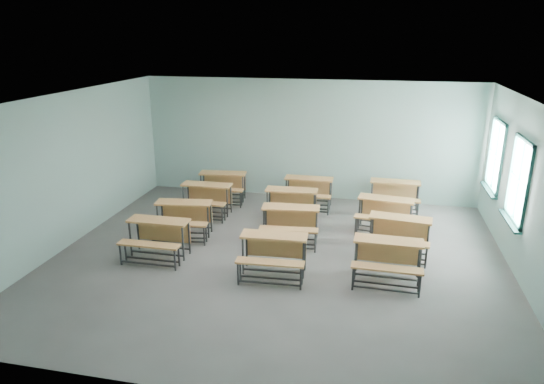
{
  "coord_description": "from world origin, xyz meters",
  "views": [
    {
      "loc": [
        1.77,
        -8.72,
        4.35
      ],
      "look_at": [
        -0.38,
        1.2,
        1.0
      ],
      "focal_mm": 32.0,
      "sensor_mm": 36.0,
      "label": 1
    }
  ],
  "objects_px": {
    "desk_unit_r2c2": "(385,210)",
    "desk_unit_r3c0": "(222,183)",
    "desk_unit_r3c1": "(308,188)",
    "desk_unit_r1c1": "(290,219)",
    "desk_unit_r0c2": "(388,255)",
    "desk_unit_r1c2": "(399,231)",
    "desk_unit_r3c2": "(395,192)",
    "desk_unit_r0c1": "(273,250)",
    "desk_unit_r1c0": "(183,214)",
    "desk_unit_r0c0": "(157,233)",
    "desk_unit_r2c0": "(206,195)",
    "desk_unit_r2c1": "(291,201)"
  },
  "relations": [
    {
      "from": "desk_unit_r1c2",
      "to": "desk_unit_r0c1",
      "type": "bearing_deg",
      "value": -141.63
    },
    {
      "from": "desk_unit_r2c0",
      "to": "desk_unit_r0c1",
      "type": "bearing_deg",
      "value": -50.37
    },
    {
      "from": "desk_unit_r3c1",
      "to": "desk_unit_r3c2",
      "type": "xyz_separation_m",
      "value": [
        2.18,
        0.17,
        0.0
      ]
    },
    {
      "from": "desk_unit_r0c1",
      "to": "desk_unit_r2c0",
      "type": "relative_size",
      "value": 1.03
    },
    {
      "from": "desk_unit_r1c0",
      "to": "desk_unit_r3c2",
      "type": "relative_size",
      "value": 1.06
    },
    {
      "from": "desk_unit_r3c2",
      "to": "desk_unit_r0c2",
      "type": "bearing_deg",
      "value": -91.96
    },
    {
      "from": "desk_unit_r0c2",
      "to": "desk_unit_r3c1",
      "type": "distance_m",
      "value": 4.11
    },
    {
      "from": "desk_unit_r2c1",
      "to": "desk_unit_r3c0",
      "type": "relative_size",
      "value": 0.96
    },
    {
      "from": "desk_unit_r1c2",
      "to": "desk_unit_r2c1",
      "type": "distance_m",
      "value": 2.82
    },
    {
      "from": "desk_unit_r3c0",
      "to": "desk_unit_r3c2",
      "type": "bearing_deg",
      "value": -4.29
    },
    {
      "from": "desk_unit_r0c2",
      "to": "desk_unit_r2c2",
      "type": "distance_m",
      "value": 2.38
    },
    {
      "from": "desk_unit_r1c1",
      "to": "desk_unit_r1c2",
      "type": "relative_size",
      "value": 0.98
    },
    {
      "from": "desk_unit_r0c2",
      "to": "desk_unit_r1c2",
      "type": "bearing_deg",
      "value": 80.24
    },
    {
      "from": "desk_unit_r1c0",
      "to": "desk_unit_r1c1",
      "type": "relative_size",
      "value": 1.02
    },
    {
      "from": "desk_unit_r2c0",
      "to": "desk_unit_r2c2",
      "type": "height_order",
      "value": "same"
    },
    {
      "from": "desk_unit_r2c2",
      "to": "desk_unit_r3c0",
      "type": "distance_m",
      "value": 4.43
    },
    {
      "from": "desk_unit_r1c1",
      "to": "desk_unit_r3c0",
      "type": "relative_size",
      "value": 0.98
    },
    {
      "from": "desk_unit_r2c1",
      "to": "desk_unit_r3c0",
      "type": "bearing_deg",
      "value": 151.11
    },
    {
      "from": "desk_unit_r3c0",
      "to": "desk_unit_r3c2",
      "type": "relative_size",
      "value": 1.05
    },
    {
      "from": "desk_unit_r3c0",
      "to": "desk_unit_r3c1",
      "type": "height_order",
      "value": "same"
    },
    {
      "from": "desk_unit_r0c0",
      "to": "desk_unit_r3c1",
      "type": "relative_size",
      "value": 0.99
    },
    {
      "from": "desk_unit_r1c2",
      "to": "desk_unit_r1c1",
      "type": "bearing_deg",
      "value": -176.83
    },
    {
      "from": "desk_unit_r1c0",
      "to": "desk_unit_r2c2",
      "type": "relative_size",
      "value": 1.0
    },
    {
      "from": "desk_unit_r0c1",
      "to": "desk_unit_r3c1",
      "type": "relative_size",
      "value": 1.03
    },
    {
      "from": "desk_unit_r0c0",
      "to": "desk_unit_r3c2",
      "type": "xyz_separation_m",
      "value": [
        4.73,
        3.74,
        0.0
      ]
    },
    {
      "from": "desk_unit_r0c0",
      "to": "desk_unit_r0c1",
      "type": "bearing_deg",
      "value": -5.9
    },
    {
      "from": "desk_unit_r1c2",
      "to": "desk_unit_r3c1",
      "type": "relative_size",
      "value": 1.06
    },
    {
      "from": "desk_unit_r0c1",
      "to": "desk_unit_r3c0",
      "type": "bearing_deg",
      "value": 117.1
    },
    {
      "from": "desk_unit_r0c2",
      "to": "desk_unit_r3c0",
      "type": "xyz_separation_m",
      "value": [
        -4.29,
        3.61,
        0.0
      ]
    },
    {
      "from": "desk_unit_r2c2",
      "to": "desk_unit_r3c1",
      "type": "height_order",
      "value": "same"
    },
    {
      "from": "desk_unit_r1c1",
      "to": "desk_unit_r2c2",
      "type": "xyz_separation_m",
      "value": [
        2.0,
        1.02,
        0.0
      ]
    },
    {
      "from": "desk_unit_r0c1",
      "to": "desk_unit_r1c0",
      "type": "xyz_separation_m",
      "value": [
        -2.34,
        1.38,
        0.0
      ]
    },
    {
      "from": "desk_unit_r2c1",
      "to": "desk_unit_r1c1",
      "type": "bearing_deg",
      "value": -82.49
    },
    {
      "from": "desk_unit_r0c0",
      "to": "desk_unit_r2c0",
      "type": "bearing_deg",
      "value": 86.81
    },
    {
      "from": "desk_unit_r2c0",
      "to": "desk_unit_r3c0",
      "type": "relative_size",
      "value": 0.94
    },
    {
      "from": "desk_unit_r1c0",
      "to": "desk_unit_r2c1",
      "type": "bearing_deg",
      "value": 25.33
    },
    {
      "from": "desk_unit_r2c2",
      "to": "desk_unit_r3c2",
      "type": "bearing_deg",
      "value": 87.31
    },
    {
      "from": "desk_unit_r3c1",
      "to": "desk_unit_r3c0",
      "type": "bearing_deg",
      "value": 179.46
    },
    {
      "from": "desk_unit_r1c0",
      "to": "desk_unit_r1c2",
      "type": "xyz_separation_m",
      "value": [
        4.65,
        0.04,
        0.0
      ]
    },
    {
      "from": "desk_unit_r0c0",
      "to": "desk_unit_r2c0",
      "type": "relative_size",
      "value": 1.0
    },
    {
      "from": "desk_unit_r0c2",
      "to": "desk_unit_r2c0",
      "type": "bearing_deg",
      "value": 151.41
    },
    {
      "from": "desk_unit_r1c1",
      "to": "desk_unit_r1c2",
      "type": "xyz_separation_m",
      "value": [
        2.28,
        -0.14,
        0.0
      ]
    },
    {
      "from": "desk_unit_r2c1",
      "to": "desk_unit_r3c0",
      "type": "height_order",
      "value": "same"
    },
    {
      "from": "desk_unit_r1c1",
      "to": "desk_unit_r2c2",
      "type": "relative_size",
      "value": 0.98
    },
    {
      "from": "desk_unit_r0c1",
      "to": "desk_unit_r2c1",
      "type": "distance_m",
      "value": 2.78
    },
    {
      "from": "desk_unit_r2c0",
      "to": "desk_unit_r3c1",
      "type": "height_order",
      "value": "same"
    },
    {
      "from": "desk_unit_r0c2",
      "to": "desk_unit_r1c2",
      "type": "xyz_separation_m",
      "value": [
        0.24,
        1.22,
        0.0
      ]
    },
    {
      "from": "desk_unit_r0c1",
      "to": "desk_unit_r2c2",
      "type": "xyz_separation_m",
      "value": [
        2.04,
        2.59,
        0.0
      ]
    },
    {
      "from": "desk_unit_r2c1",
      "to": "desk_unit_r1c0",
      "type": "bearing_deg",
      "value": -149.32
    },
    {
      "from": "desk_unit_r0c0",
      "to": "desk_unit_r2c2",
      "type": "bearing_deg",
      "value": 27.54
    }
  ]
}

